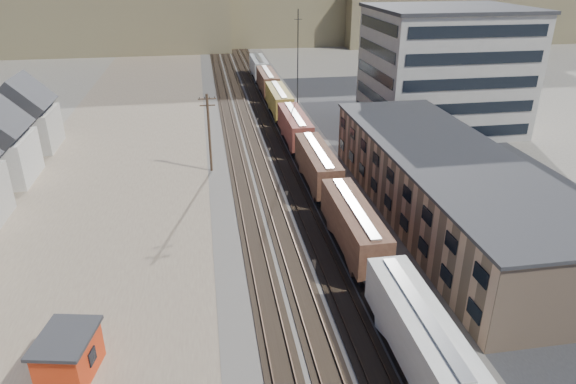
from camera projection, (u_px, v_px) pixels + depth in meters
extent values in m
cube|color=#4C4742|center=(269.00, 146.00, 74.35)|extent=(18.00, 200.00, 0.06)
cube|color=#6F5D4C|center=(117.00, 183.00, 62.39)|extent=(24.00, 180.00, 0.03)
cube|color=#232326|center=(459.00, 176.00, 64.19)|extent=(26.00, 120.00, 0.04)
cube|color=black|center=(235.00, 148.00, 73.57)|extent=(2.60, 200.00, 0.08)
cube|color=#38281E|center=(230.00, 147.00, 73.41)|extent=(0.08, 200.00, 0.16)
cube|color=#38281E|center=(240.00, 147.00, 73.63)|extent=(0.08, 200.00, 0.16)
cube|color=black|center=(255.00, 147.00, 74.02)|extent=(2.60, 200.00, 0.08)
cube|color=#38281E|center=(250.00, 146.00, 73.86)|extent=(0.08, 200.00, 0.16)
cube|color=#38281E|center=(260.00, 146.00, 74.08)|extent=(0.08, 200.00, 0.16)
cube|color=black|center=(276.00, 146.00, 74.47)|extent=(2.60, 200.00, 0.08)
cube|color=#38281E|center=(271.00, 145.00, 74.31)|extent=(0.08, 200.00, 0.16)
cube|color=#38281E|center=(281.00, 145.00, 74.53)|extent=(0.08, 200.00, 0.16)
cube|color=black|center=(295.00, 145.00, 74.89)|extent=(2.60, 200.00, 0.08)
cube|color=#38281E|center=(290.00, 144.00, 74.73)|extent=(0.08, 200.00, 0.16)
cube|color=#38281E|center=(300.00, 143.00, 74.95)|extent=(0.08, 200.00, 0.16)
cube|color=black|center=(390.00, 312.00, 38.47)|extent=(2.20, 2.20, 0.90)
cube|color=beige|center=(419.00, 333.00, 33.02)|extent=(3.00, 13.34, 3.40)
cube|color=#B7B7B2|center=(422.00, 311.00, 32.28)|extent=(0.90, 12.32, 0.16)
cube|color=black|center=(369.00, 274.00, 43.00)|extent=(2.20, 2.20, 0.90)
cube|color=black|center=(338.00, 219.00, 52.11)|extent=(2.20, 2.20, 0.90)
cube|color=#4A2B1F|center=(354.00, 224.00, 46.66)|extent=(3.00, 13.34, 3.40)
cube|color=#B7B7B2|center=(355.00, 206.00, 45.92)|extent=(0.90, 12.33, 0.16)
cube|color=black|center=(327.00, 198.00, 56.64)|extent=(2.20, 2.20, 0.90)
cube|color=black|center=(309.00, 165.00, 65.74)|extent=(2.20, 2.20, 0.90)
cube|color=#4A2B1F|center=(317.00, 164.00, 60.30)|extent=(3.00, 13.34, 3.40)
cube|color=#B7B7B2|center=(318.00, 149.00, 59.56)|extent=(0.90, 12.33, 0.16)
cube|color=black|center=(301.00, 152.00, 70.27)|extent=(2.20, 2.20, 0.90)
cube|color=black|center=(289.00, 129.00, 79.38)|extent=(2.20, 2.20, 0.90)
cube|color=brown|center=(295.00, 126.00, 73.93)|extent=(3.00, 13.34, 3.40)
cube|color=#B7B7B2|center=(295.00, 114.00, 73.19)|extent=(0.90, 12.33, 0.16)
cube|color=black|center=(284.00, 120.00, 83.91)|extent=(2.20, 2.20, 0.90)
cube|color=black|center=(275.00, 104.00, 93.01)|extent=(2.20, 2.20, 0.90)
cube|color=olive|center=(279.00, 100.00, 87.57)|extent=(3.00, 13.34, 3.40)
cube|color=#B7B7B2|center=(279.00, 89.00, 86.83)|extent=(0.90, 12.32, 0.16)
cube|color=black|center=(271.00, 97.00, 97.54)|extent=(2.20, 2.20, 0.90)
cube|color=black|center=(265.00, 86.00, 106.65)|extent=(2.20, 2.20, 0.90)
cube|color=#4A2B1F|center=(268.00, 80.00, 101.20)|extent=(3.00, 13.34, 3.40)
cube|color=#B7B7B2|center=(267.00, 71.00, 100.46)|extent=(0.90, 12.32, 0.16)
cube|color=black|center=(262.00, 80.00, 111.18)|extent=(2.20, 2.20, 0.90)
cube|color=black|center=(257.00, 71.00, 120.29)|extent=(2.20, 2.20, 0.90)
cube|color=beige|center=(259.00, 66.00, 114.84)|extent=(3.00, 13.34, 3.40)
cube|color=#B7B7B2|center=(259.00, 58.00, 114.10)|extent=(0.90, 12.32, 0.16)
cube|color=tan|center=(445.00, 187.00, 52.72)|extent=(12.00, 40.00, 7.00)
cube|color=#2D2D30|center=(450.00, 154.00, 51.23)|extent=(12.40, 40.40, 0.30)
cube|color=black|center=(388.00, 202.00, 52.36)|extent=(0.12, 36.00, 1.20)
cube|color=black|center=(390.00, 175.00, 51.11)|extent=(0.12, 36.00, 1.20)
cube|color=#9E998E|center=(443.00, 71.00, 79.30)|extent=(22.00, 18.00, 18.00)
cube|color=#2D2D30|center=(451.00, 8.00, 75.48)|extent=(22.60, 18.60, 0.50)
cube|color=black|center=(375.00, 73.00, 77.65)|extent=(0.12, 16.00, 16.00)
cube|color=black|center=(472.00, 84.00, 71.18)|extent=(20.00, 0.12, 16.00)
cylinder|color=#382619|center=(209.00, 134.00, 63.83)|extent=(0.32, 0.32, 10.00)
cube|color=#382619|center=(207.00, 99.00, 62.00)|extent=(2.20, 0.14, 0.14)
cube|color=#382619|center=(207.00, 105.00, 62.34)|extent=(1.90, 0.14, 0.14)
cylinder|color=black|center=(212.00, 97.00, 62.03)|extent=(0.08, 0.08, 0.22)
cylinder|color=black|center=(298.00, 69.00, 80.49)|extent=(0.16, 0.16, 18.00)
cube|color=black|center=(298.00, 19.00, 77.37)|extent=(1.20, 0.08, 0.08)
cube|color=#9E998E|center=(26.00, 130.00, 72.61)|extent=(8.00, 8.00, 5.50)
cube|color=#2D2D30|center=(21.00, 105.00, 71.09)|extent=(8.15, 8.16, 8.15)
cube|color=brown|center=(21.00, 10.00, 150.51)|extent=(120.00, 40.00, 22.00)
cube|color=brown|center=(493.00, 10.00, 173.82)|extent=(110.00, 38.00, 18.00)
cube|color=red|center=(69.00, 357.00, 33.05)|extent=(3.72, 4.49, 2.97)
cube|color=#2D2D30|center=(65.00, 338.00, 32.39)|extent=(4.19, 4.96, 0.25)
cube|color=black|center=(92.00, 356.00, 32.95)|extent=(0.30, 0.99, 0.99)
imported|color=navy|center=(468.00, 160.00, 67.13)|extent=(6.65, 5.19, 1.68)
imported|color=silver|center=(482.00, 155.00, 68.81)|extent=(3.66, 5.02, 1.59)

